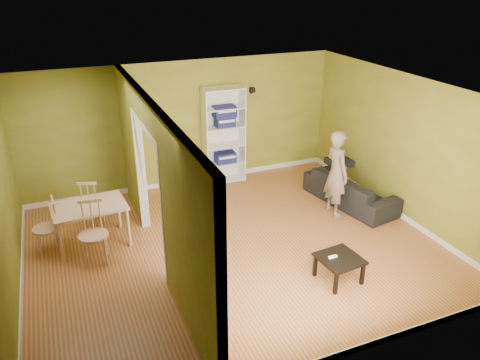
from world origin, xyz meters
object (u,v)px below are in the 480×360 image
object	(u,v)px
bookshelf	(223,135)
chair_far	(92,202)
chair_near	(93,234)
person	(337,166)
sofa	(351,186)
chair_left	(46,227)
dining_table	(89,210)
coffee_table	(339,261)

from	to	relation	value
bookshelf	chair_far	size ratio (longest dim) A/B	2.22
chair_near	person	bearing A→B (deg)	7.69
sofa	person	distance (m)	0.81
sofa	chair_left	distance (m)	5.53
sofa	person	bearing A→B (deg)	103.47
sofa	person	world-z (taller)	person
sofa	dining_table	size ratio (longest dim) A/B	1.70
person	chair_far	xyz separation A→B (m)	(-4.23, 1.25, -0.50)
bookshelf	coffee_table	world-z (taller)	bookshelf
sofa	coffee_table	bearing A→B (deg)	131.98
dining_table	chair_left	distance (m)	0.71
person	chair_near	bearing A→B (deg)	91.07
coffee_table	chair_left	size ratio (longest dim) A/B	0.63
dining_table	bookshelf	bearing A→B (deg)	29.10
person	chair_left	bearing A→B (deg)	84.69
sofa	bookshelf	world-z (taller)	bookshelf
coffee_table	chair_far	distance (m)	4.39
bookshelf	person	bearing A→B (deg)	-58.07
person	chair_near	size ratio (longest dim) A/B	1.90
person	bookshelf	distance (m)	2.61
chair_left	coffee_table	bearing A→B (deg)	54.69
sofa	dining_table	world-z (taller)	sofa
sofa	dining_table	bearing A→B (deg)	75.80
chair_near	bookshelf	bearing A→B (deg)	44.65
person	chair_left	world-z (taller)	person
sofa	chair_near	world-z (taller)	chair_near
dining_table	chair_left	world-z (taller)	chair_left
bookshelf	chair_near	distance (m)	3.70
dining_table	chair_near	bearing A→B (deg)	-91.57
person	bookshelf	size ratio (longest dim) A/B	0.94
chair_near	dining_table	bearing A→B (deg)	96.59
coffee_table	dining_table	size ratio (longest dim) A/B	0.51
bookshelf	chair_far	world-z (taller)	bookshelf
sofa	chair_near	distance (m)	4.86
sofa	coffee_table	world-z (taller)	sofa
bookshelf	chair_left	distance (m)	4.00
sofa	chair_far	bearing A→B (deg)	67.91
chair_far	dining_table	bearing A→B (deg)	99.06
dining_table	chair_near	size ratio (longest dim) A/B	1.15
bookshelf	chair_left	bearing A→B (deg)	-155.93
chair_left	dining_table	bearing A→B (deg)	84.92
dining_table	chair_far	world-z (taller)	chair_far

